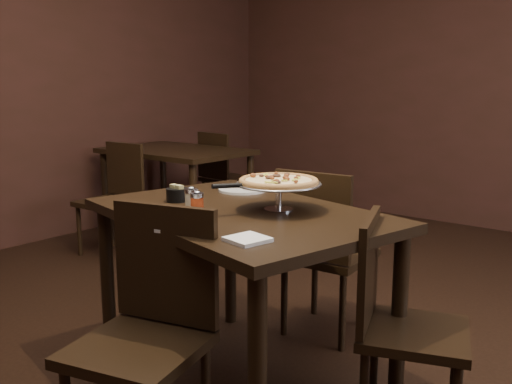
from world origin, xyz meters
The scene contains 16 objects.
room centered at (0.06, 0.03, 1.40)m, with size 6.04×7.04×2.84m.
dining_table centered at (-0.09, -0.11, 0.71)m, with size 1.46×1.14×0.81m.
background_table centered at (-2.20, 1.51, 0.68)m, with size 1.25×0.83×0.78m.
pizza_stand centered at (0.04, -0.01, 0.94)m, with size 0.37×0.37×0.15m.
parmesan_shaker centered at (-0.26, -0.23, 0.86)m, with size 0.06×0.06×0.10m.
pepper_flake_shaker centered at (-0.18, -0.28, 0.86)m, with size 0.06×0.06×0.10m.
packet_caddy centered at (-0.43, -0.15, 0.85)m, with size 0.10×0.10×0.08m.
napkin_stack centered at (0.25, -0.47, 0.82)m, with size 0.13×0.13×0.01m, color white.
plate_left centered at (-0.36, 0.24, 0.82)m, with size 0.25×0.25×0.01m, color silver.
plate_near centered at (-0.11, -0.47, 0.82)m, with size 0.26×0.26×0.01m, color silver.
serving_spatula centered at (-0.06, -0.22, 0.93)m, with size 0.16×0.16×0.02m.
chair_far centered at (-0.07, 0.54, 0.50)m, with size 0.46×0.46×0.91m.
chair_near centered at (-0.03, -0.69, 0.50)m, with size 0.52×0.52×0.92m.
chair_side centered at (0.60, 0.00, 0.47)m, with size 0.51×0.51×0.86m.
bg_chair_far centered at (-2.19, 2.12, 0.48)m, with size 0.45×0.45×0.89m.
bg_chair_near centered at (-2.20, 0.83, 0.48)m, with size 0.43×0.43×0.88m.
Camera 1 is at (1.47, -1.95, 1.35)m, focal length 40.00 mm.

